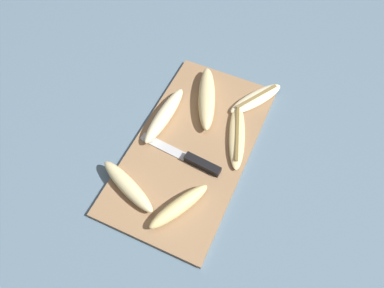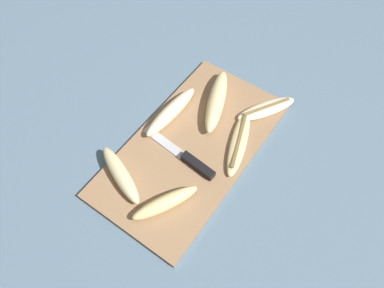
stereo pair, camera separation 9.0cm
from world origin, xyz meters
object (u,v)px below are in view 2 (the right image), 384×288
object	(u,v)px
banana_golden_short	(165,203)
banana_mellow_near	(239,143)
banana_ripe_center	(216,101)
banana_bright_far	(266,109)
knife	(191,161)
banana_pale_long	(171,111)
banana_soft_right	(121,175)

from	to	relation	value
banana_golden_short	banana_mellow_near	size ratio (longest dim) A/B	0.79
banana_ripe_center	banana_bright_far	xyz separation A→B (m)	(0.06, -0.12, -0.01)
banana_mellow_near	banana_bright_far	bearing A→B (deg)	-1.96
knife	banana_bright_far	xyz separation A→B (m)	(0.24, -0.07, 0.00)
knife	banana_mellow_near	distance (m)	0.13
banana_golden_short	banana_pale_long	bearing A→B (deg)	34.09
banana_soft_right	banana_mellow_near	size ratio (longest dim) A/B	0.87
banana_soft_right	banana_mellow_near	bearing A→B (deg)	-36.42
banana_mellow_near	banana_pale_long	xyz separation A→B (m)	(-0.02, 0.19, 0.01)
banana_ripe_center	banana_pale_long	bearing A→B (deg)	141.42
knife	banana_ripe_center	distance (m)	0.18
banana_golden_short	banana_mellow_near	world-z (taller)	banana_golden_short
banana_golden_short	banana_bright_far	size ratio (longest dim) A/B	0.96
banana_golden_short	banana_ripe_center	xyz separation A→B (m)	(0.30, 0.06, 0.00)
banana_soft_right	knife	bearing A→B (deg)	-40.25
banana_pale_long	banana_mellow_near	bearing A→B (deg)	-82.50
banana_pale_long	knife	bearing A→B (deg)	-124.74
banana_ripe_center	banana_soft_right	xyz separation A→B (m)	(-0.30, 0.06, -0.00)
banana_ripe_center	banana_golden_short	bearing A→B (deg)	-167.97
banana_bright_far	banana_mellow_near	bearing A→B (deg)	178.04
knife	banana_ripe_center	bearing A→B (deg)	19.42
banana_soft_right	banana_mellow_near	world-z (taller)	banana_soft_right
banana_golden_short	banana_soft_right	world-z (taller)	banana_golden_short
banana_ripe_center	banana_soft_right	size ratio (longest dim) A/B	1.21
banana_pale_long	banana_soft_right	bearing A→B (deg)	-176.22
banana_soft_right	banana_bright_far	xyz separation A→B (m)	(0.36, -0.18, -0.01)
banana_soft_right	banana_bright_far	bearing A→B (deg)	-26.04
banana_pale_long	banana_bright_far	world-z (taller)	banana_pale_long
banana_soft_right	banana_bright_far	size ratio (longest dim) A/B	1.05
knife	banana_mellow_near	xyz separation A→B (m)	(0.11, -0.07, 0.00)
knife	banana_mellow_near	size ratio (longest dim) A/B	1.11
banana_ripe_center	banana_mellow_near	world-z (taller)	banana_ripe_center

